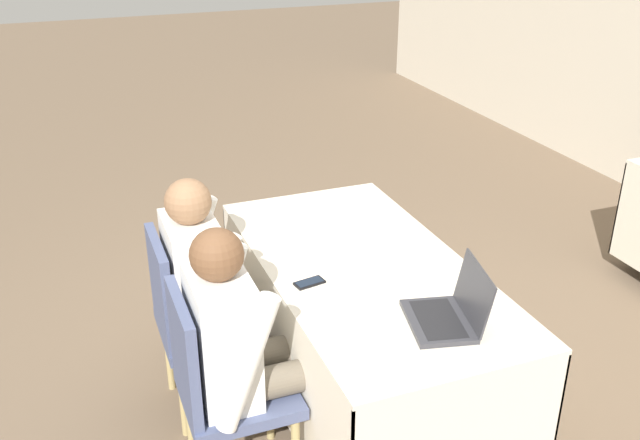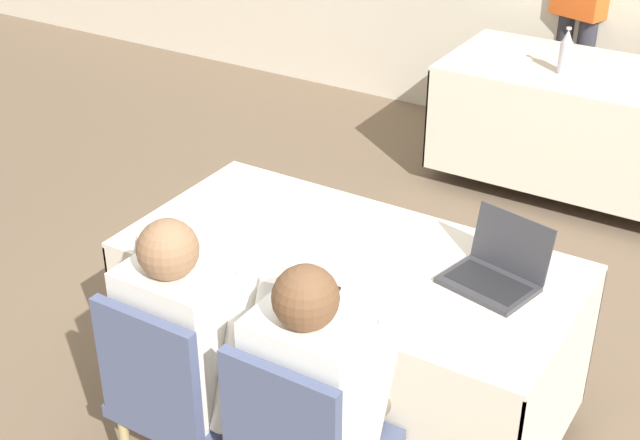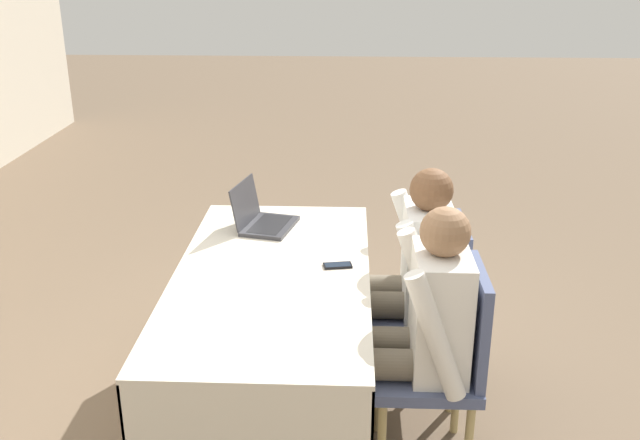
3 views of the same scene
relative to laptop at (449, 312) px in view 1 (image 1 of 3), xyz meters
name	(u,v)px [view 1 (image 1 of 3)]	position (x,y,z in m)	size (l,w,h in m)	color
ground_plane	(361,401)	(-0.54, -0.10, -0.80)	(24.00, 24.00, 0.00)	brown
conference_table_near	(364,299)	(-0.54, -0.10, -0.23)	(1.71, 0.86, 0.76)	beige
laptop	(449,312)	(0.00, 0.00, 0.00)	(0.36, 0.33, 0.23)	#333338
cell_phone	(309,283)	(-0.46, -0.39, -0.04)	(0.08, 0.14, 0.01)	black
paper_beside_laptop	(282,216)	(-1.14, -0.29, -0.04)	(0.22, 0.30, 0.00)	white
paper_centre_table	(362,273)	(-0.47, -0.15, -0.04)	(0.28, 0.34, 0.00)	white
chair_near_left	(192,317)	(-0.79, -0.84, -0.30)	(0.44, 0.44, 0.90)	tan
chair_near_right	(219,383)	(-0.28, -0.84, -0.30)	(0.44, 0.44, 0.90)	tan
person_checkered_shirt	(212,282)	(-0.79, -0.73, -0.14)	(0.50, 0.52, 1.16)	#665B4C
person_white_shirt	(243,344)	(-0.28, -0.73, -0.14)	(0.50, 0.52, 1.16)	#665B4C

